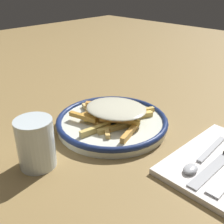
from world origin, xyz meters
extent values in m
plane|color=olive|center=(0.00, 0.00, 0.00)|extent=(2.60, 2.60, 0.00)
cylinder|color=silver|center=(0.00, 0.00, 0.01)|extent=(0.24, 0.24, 0.02)
torus|color=navy|center=(0.00, 0.00, 0.02)|extent=(0.25, 0.25, 0.01)
cube|color=#E3BA68|center=(0.07, 0.01, 0.02)|extent=(0.07, 0.04, 0.01)
cube|color=#E2B45B|center=(-0.02, 0.04, 0.02)|extent=(0.07, 0.06, 0.01)
cube|color=gold|center=(0.00, -0.01, 0.03)|extent=(0.07, 0.04, 0.01)
cube|color=gold|center=(-0.03, 0.01, 0.03)|extent=(0.09, 0.04, 0.01)
cube|color=gold|center=(-0.07, 0.02, 0.02)|extent=(0.03, 0.08, 0.01)
cube|color=#E1BD5E|center=(-0.01, 0.06, 0.02)|extent=(0.02, 0.07, 0.01)
cube|color=gold|center=(0.01, 0.01, 0.02)|extent=(0.07, 0.08, 0.01)
cube|color=gold|center=(0.04, 0.05, 0.03)|extent=(0.07, 0.03, 0.01)
cube|color=#E5BA4A|center=(0.01, -0.03, 0.02)|extent=(0.06, 0.07, 0.01)
cube|color=gold|center=(0.05, -0.02, 0.03)|extent=(0.07, 0.07, 0.01)
cube|color=gold|center=(0.00, 0.01, 0.03)|extent=(0.08, 0.03, 0.01)
cube|color=gold|center=(-0.03, 0.02, 0.04)|extent=(0.06, 0.05, 0.01)
cube|color=gold|center=(-0.02, -0.03, 0.02)|extent=(0.03, 0.06, 0.01)
cube|color=#E7C262|center=(-0.04, 0.02, 0.02)|extent=(0.04, 0.09, 0.01)
cube|color=#F6B163|center=(0.01, -0.02, 0.02)|extent=(0.02, 0.07, 0.01)
cube|color=#E1B456|center=(-0.02, -0.06, 0.02)|extent=(0.05, 0.08, 0.01)
cube|color=gold|center=(-0.02, 0.00, 0.03)|extent=(0.08, 0.05, 0.01)
cube|color=gold|center=(0.01, 0.04, 0.02)|extent=(0.10, 0.02, 0.01)
cube|color=#E8B062|center=(0.00, -0.02, 0.04)|extent=(0.08, 0.02, 0.01)
cube|color=#E3BE67|center=(0.01, -0.01, 0.02)|extent=(0.07, 0.03, 0.01)
cube|color=gold|center=(0.00, -0.01, 0.04)|extent=(0.04, 0.06, 0.01)
cube|color=#F4B968|center=(-0.01, -0.01, 0.02)|extent=(0.01, 0.07, 0.01)
cube|color=#E9BE58|center=(-0.03, -0.04, 0.02)|extent=(0.05, 0.08, 0.01)
ellipsoid|color=beige|center=(-0.01, -0.01, 0.05)|extent=(0.16, 0.15, 0.01)
cube|color=white|center=(-0.24, -0.04, 0.01)|extent=(0.16, 0.23, 0.01)
cube|color=silver|center=(-0.26, 0.04, 0.01)|extent=(0.02, 0.04, 0.00)
cube|color=silver|center=(-0.24, 0.01, 0.01)|extent=(0.02, 0.12, 0.00)
cube|color=silver|center=(-0.21, -0.05, 0.01)|extent=(0.01, 0.10, 0.00)
ellipsoid|color=silver|center=(-0.21, 0.03, 0.02)|extent=(0.02, 0.03, 0.01)
cylinder|color=silver|center=(0.00, 0.19, 0.05)|extent=(0.07, 0.07, 0.09)
camera|label=1|loc=(-0.38, 0.39, 0.31)|focal=44.81mm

